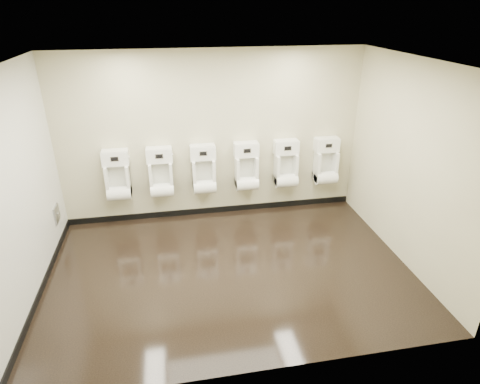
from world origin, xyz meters
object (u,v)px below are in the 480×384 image
object	(u,v)px
urinal_2	(204,173)
urinal_0	(118,179)
access_panel	(57,214)
urinal_3	(246,170)
urinal_1	(161,176)
urinal_4	(286,167)
urinal_5	(326,164)

from	to	relation	value
urinal_2	urinal_0	bearing A→B (deg)	180.00
access_panel	urinal_3	world-z (taller)	urinal_3
urinal_1	urinal_4	world-z (taller)	same
urinal_0	urinal_4	bearing A→B (deg)	0.00
urinal_3	urinal_4	distance (m)	0.70
urinal_5	urinal_3	bearing A→B (deg)	180.00
access_panel	urinal_0	distance (m)	1.05
urinal_2	urinal_5	distance (m)	2.15
urinal_0	access_panel	bearing A→B (deg)	-155.87
urinal_0	urinal_1	distance (m)	0.69
urinal_0	urinal_2	world-z (taller)	same
urinal_4	urinal_5	distance (m)	0.73
access_panel	urinal_2	bearing A→B (deg)	10.05
access_panel	urinal_1	xyz separation A→B (m)	(1.60, 0.41, 0.34)
urinal_1	urinal_4	xyz separation A→B (m)	(2.13, 0.00, 0.00)
urinal_1	urinal_5	bearing A→B (deg)	0.00
urinal_4	urinal_2	bearing A→B (deg)	180.00
urinal_0	urinal_3	size ratio (longest dim) A/B	1.00
urinal_2	urinal_5	world-z (taller)	same
urinal_2	urinal_4	world-z (taller)	same
urinal_3	urinal_5	distance (m)	1.42
urinal_3	urinal_4	size ratio (longest dim) A/B	1.00
urinal_0	urinal_4	world-z (taller)	same
urinal_0	urinal_4	distance (m)	2.81
urinal_1	urinal_5	xyz separation A→B (m)	(2.85, 0.00, 0.00)
access_panel	urinal_3	bearing A→B (deg)	7.67
urinal_4	urinal_0	bearing A→B (deg)	180.00
urinal_2	urinal_4	xyz separation A→B (m)	(1.42, 0.00, 0.00)
urinal_1	urinal_5	distance (m)	2.85
urinal_1	urinal_5	world-z (taller)	same
access_panel	urinal_1	distance (m)	1.68
urinal_1	urinal_2	distance (m)	0.70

